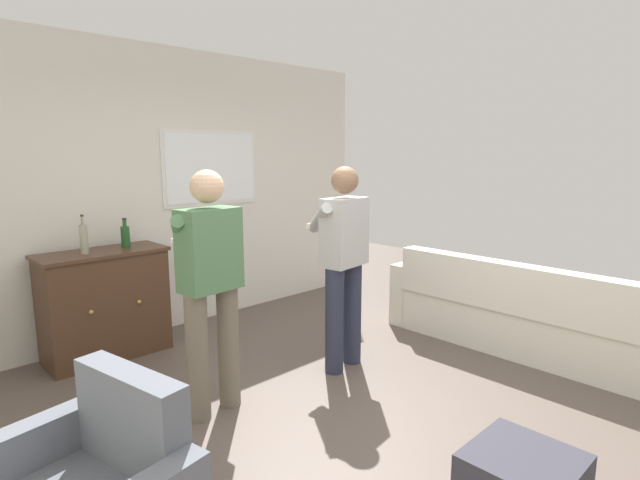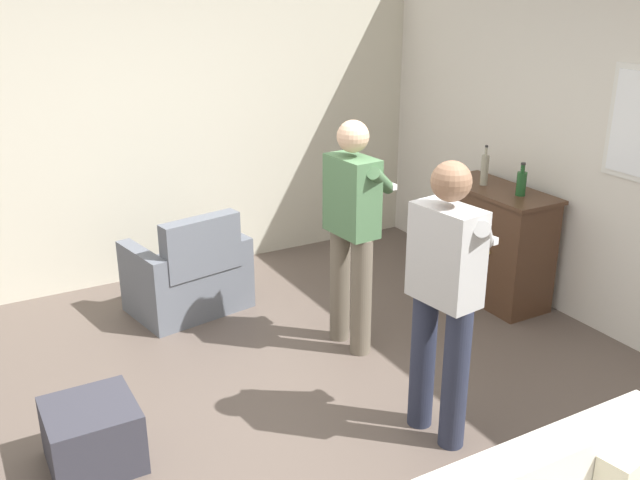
% 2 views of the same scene
% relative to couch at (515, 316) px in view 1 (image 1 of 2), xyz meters
% --- Properties ---
extents(ground, '(10.40, 10.40, 0.00)m').
position_rel_couch_xyz_m(ground, '(-1.91, 0.16, -0.33)').
color(ground, brown).
extents(wall_back_with_window, '(5.20, 0.15, 2.80)m').
position_rel_couch_xyz_m(wall_back_with_window, '(-1.90, 2.82, 1.08)').
color(wall_back_with_window, silver).
rests_on(wall_back_with_window, ground).
extents(couch, '(0.57, 2.49, 0.85)m').
position_rel_couch_xyz_m(couch, '(0.00, 0.00, 0.00)').
color(couch, silver).
rests_on(couch, ground).
extents(sideboard_cabinet, '(1.05, 0.49, 0.95)m').
position_rel_couch_xyz_m(sideboard_cabinet, '(-2.68, 2.46, 0.15)').
color(sideboard_cabinet, '#472D1E').
rests_on(sideboard_cabinet, ground).
extents(bottle_wine_green, '(0.06, 0.06, 0.33)m').
position_rel_couch_xyz_m(bottle_wine_green, '(-2.83, 2.44, 0.75)').
color(bottle_wine_green, gray).
rests_on(bottle_wine_green, sideboard_cabinet).
extents(bottle_liquor_amber, '(0.08, 0.08, 0.26)m').
position_rel_couch_xyz_m(bottle_liquor_amber, '(-2.46, 2.49, 0.73)').
color(bottle_liquor_amber, '#1E4C23').
rests_on(bottle_liquor_amber, sideboard_cabinet).
extents(person_standing_left, '(0.56, 0.49, 1.68)m').
position_rel_couch_xyz_m(person_standing_left, '(-2.53, 0.99, 0.61)').
color(person_standing_left, '#6B6051').
rests_on(person_standing_left, ground).
extents(person_standing_right, '(0.55, 0.50, 1.68)m').
position_rel_couch_xyz_m(person_standing_right, '(-1.35, 0.87, 0.61)').
color(person_standing_right, '#282D42').
rests_on(person_standing_right, ground).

